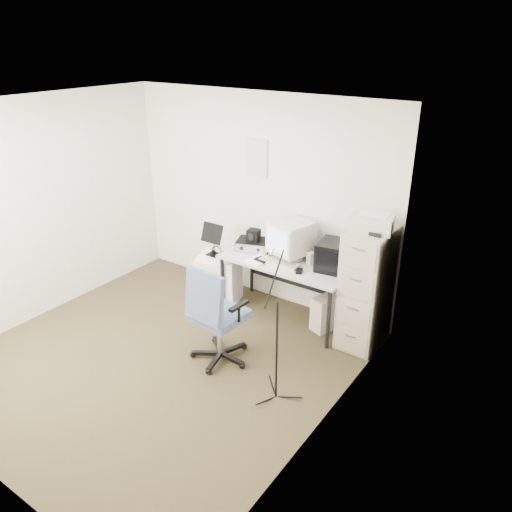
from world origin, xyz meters
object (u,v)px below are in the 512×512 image
Objects in this scene: desk at (286,289)px; side_cart at (219,279)px; filing_cabinet at (366,288)px; office_chair at (219,313)px.

side_cart is (-0.89, -0.14, -0.07)m from desk.
filing_cabinet is 1.55m from office_chair.
desk is at bearing -8.30° from side_cart.
office_chair is (-0.12, -1.09, 0.17)m from desk.
side_cart is at bearing 132.40° from office_chair.
filing_cabinet is 0.99m from desk.
filing_cabinet is at bearing -11.83° from side_cart.
desk is 1.40× the size of office_chair.
filing_cabinet is 1.21× the size of office_chair.
filing_cabinet reaches higher than desk.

